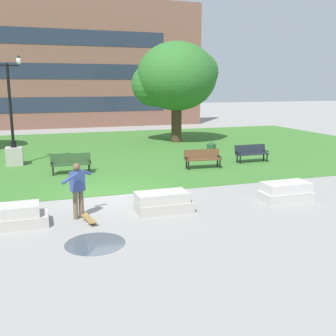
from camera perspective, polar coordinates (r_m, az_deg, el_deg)
ground_plane at (r=14.64m, az=-8.04°, el=-3.95°), size 140.00×140.00×0.00m
grass_lawn at (r=24.32m, az=-12.40°, el=2.28°), size 40.00×20.00×0.02m
concrete_block_center at (r=12.15m, az=-21.62°, el=-6.54°), size 1.89×0.90×0.64m
concrete_block_left at (r=12.63m, az=-0.73°, el=-4.98°), size 1.80×0.90×0.64m
concrete_block_right at (r=14.47m, az=16.70°, el=-3.28°), size 1.80×0.90×0.64m
person_skateboarder at (r=12.12m, az=-12.99°, el=-2.71°), size 1.00×1.08×1.71m
skateboard at (r=11.98m, az=-11.40°, el=-7.28°), size 0.38×1.04×0.14m
puddle at (r=10.42m, az=-10.52°, el=-10.71°), size 1.55×1.55×0.01m
park_bench_near_right at (r=19.10m, az=5.04°, el=1.52°), size 1.83×0.66×0.90m
park_bench_far_left at (r=21.00m, az=12.00°, el=2.25°), size 1.81×0.57×0.90m
park_bench_far_right at (r=18.40m, az=-13.92°, el=0.81°), size 1.82×0.60×0.90m
lamp_post_center at (r=21.16m, az=-21.52°, el=3.30°), size 1.32×0.80×5.38m
tree_near_right at (r=27.73m, az=1.11°, el=13.01°), size 5.77×5.50×6.88m
trash_bin at (r=21.61m, az=6.29°, el=2.62°), size 0.49×0.49×0.96m
building_facade_distant at (r=38.41m, az=-18.72°, el=14.29°), size 31.89×1.03×11.92m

